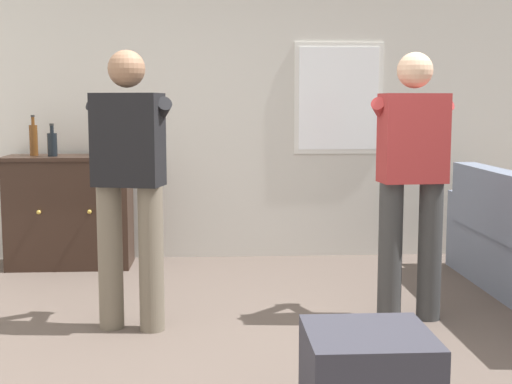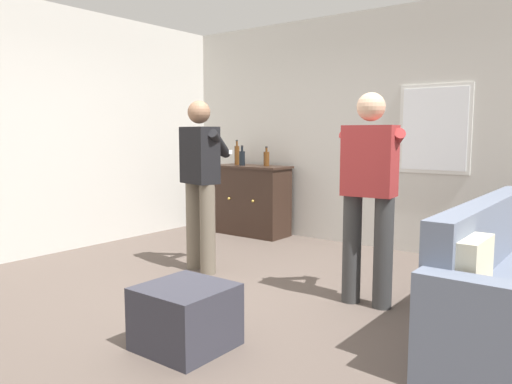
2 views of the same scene
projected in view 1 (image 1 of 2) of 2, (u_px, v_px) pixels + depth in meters
name	position (u px, v px, depth m)	size (l,w,h in m)	color
ground	(260.00, 359.00, 3.84)	(10.40, 10.40, 0.00)	brown
wall_back_with_window	(243.00, 100.00, 6.30)	(5.20, 0.15, 2.80)	beige
sideboard_cabinet	(70.00, 211.00, 5.98)	(1.05, 0.49, 0.94)	black
bottle_wine_green	(52.00, 144.00, 5.84)	(0.08, 0.08, 0.27)	black
bottle_liquor_amber	(94.00, 143.00, 5.97)	(0.08, 0.08, 0.26)	#593314
bottle_spirits_clear	(34.00, 139.00, 5.93)	(0.07, 0.07, 0.34)	#593314
ottoman	(368.00, 378.00, 3.05)	(0.53, 0.53, 0.41)	#33333D
person_standing_left	(130.00, 176.00, 4.25)	(0.54, 0.51, 1.68)	#6B6051
person_standing_right	(412.00, 173.00, 4.44)	(0.56, 0.49, 1.68)	#383838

